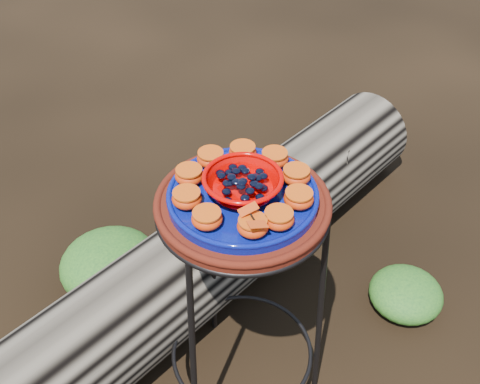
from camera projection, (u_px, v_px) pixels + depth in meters
name	position (u px, v px, depth m)	size (l,w,h in m)	color
ground	(242.00, 380.00, 1.84)	(60.00, 60.00, 0.00)	black
plant_stand	(242.00, 307.00, 1.61)	(0.44, 0.44, 0.70)	black
terracotta_saucer	(243.00, 206.00, 1.37)	(0.40, 0.40, 0.03)	#3C1009
cobalt_plate	(243.00, 197.00, 1.35)	(0.34, 0.34, 0.02)	#050A4C
red_bowl	(243.00, 185.00, 1.33)	(0.17, 0.17, 0.05)	#BF0200
glass_gems	(243.00, 173.00, 1.30)	(0.13, 0.13, 0.02)	black
orange_half_0	(253.00, 226.00, 1.24)	(0.07, 0.07, 0.04)	#BC0E00
orange_half_1	(279.00, 219.00, 1.25)	(0.07, 0.07, 0.04)	#BC0E00
orange_half_2	(299.00, 199.00, 1.30)	(0.07, 0.07, 0.04)	#BC0E00
orange_half_3	(296.00, 176.00, 1.36)	(0.07, 0.07, 0.04)	#BC0E00
orange_half_4	(275.00, 158.00, 1.41)	(0.07, 0.07, 0.04)	#BC0E00
orange_half_5	(243.00, 152.00, 1.43)	(0.07, 0.07, 0.04)	#BC0E00
orange_half_6	(211.00, 158.00, 1.41)	(0.07, 0.07, 0.04)	#BC0E00
orange_half_7	(189.00, 175.00, 1.36)	(0.07, 0.07, 0.04)	#BC0E00
orange_half_8	(187.00, 198.00, 1.30)	(0.07, 0.07, 0.04)	#BC0E00
orange_half_9	(207.00, 219.00, 1.25)	(0.07, 0.07, 0.04)	#BC0E00
butterfly	(253.00, 217.00, 1.22)	(0.09, 0.06, 0.02)	#CD3D0E
driftwood_log	(232.00, 237.00, 2.07)	(1.77, 0.46, 0.33)	black
foliage_left	(109.00, 342.00, 1.86)	(0.28, 0.28, 0.14)	#164219
foliage_right	(406.00, 293.00, 2.01)	(0.25, 0.25, 0.12)	#164219
foliage_back	(110.00, 263.00, 2.08)	(0.35, 0.35, 0.17)	#164219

